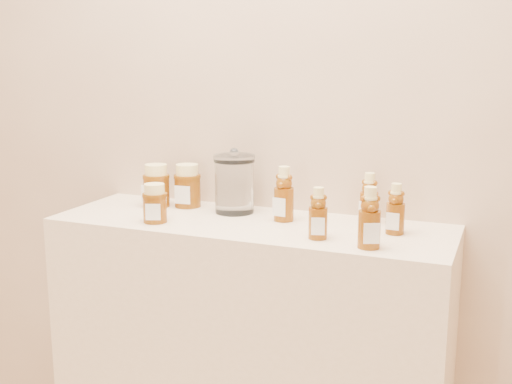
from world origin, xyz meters
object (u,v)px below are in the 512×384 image
at_px(display_table, 250,361).
at_px(glass_canister, 234,181).
at_px(bear_bottle_back_left, 284,190).
at_px(honey_jar_left, 156,186).
at_px(bear_bottle_front_left, 318,210).

relative_size(display_table, glass_canister, 6.01).
bearing_deg(bear_bottle_back_left, honey_jar_left, -174.06).
bearing_deg(bear_bottle_front_left, glass_canister, 133.60).
xyz_separation_m(display_table, bear_bottle_back_left, (0.09, 0.05, 0.54)).
relative_size(bear_bottle_back_left, bear_bottle_front_left, 1.17).
bearing_deg(bear_bottle_back_left, bear_bottle_front_left, -36.16).
relative_size(bear_bottle_back_left, honey_jar_left, 1.33).
distance_m(bear_bottle_back_left, glass_canister, 0.18).
bearing_deg(glass_canister, display_table, -46.02).
distance_m(display_table, bear_bottle_back_left, 0.55).
relative_size(bear_bottle_back_left, glass_canister, 0.94).
height_order(display_table, bear_bottle_back_left, bear_bottle_back_left).
distance_m(bear_bottle_back_left, honey_jar_left, 0.45).
height_order(display_table, bear_bottle_front_left, bear_bottle_front_left).
xyz_separation_m(bear_bottle_front_left, honey_jar_left, (-0.60, 0.17, -0.01)).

